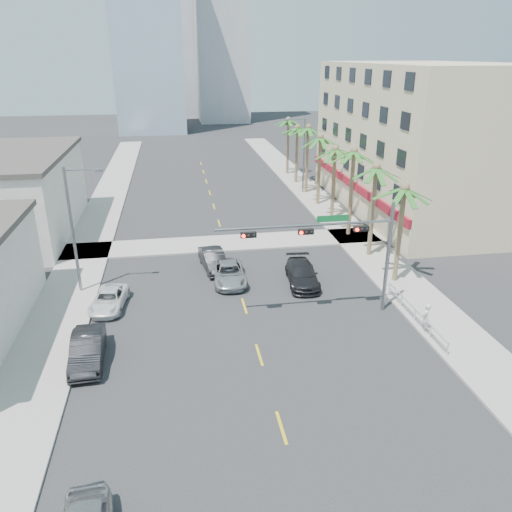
{
  "coord_description": "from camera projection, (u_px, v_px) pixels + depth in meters",
  "views": [
    {
      "loc": [
        -4.08,
        -19.67,
        15.78
      ],
      "look_at": [
        0.84,
        10.21,
        3.5
      ],
      "focal_mm": 35.0,
      "sensor_mm": 36.0,
      "label": 1
    }
  ],
  "objects": [
    {
      "name": "building_left_far",
      "position": [
        7.0,
        197.0,
        45.84
      ],
      "size": [
        11.0,
        18.0,
        7.2
      ],
      "primitive_type": "cube",
      "color": "beige",
      "rests_on": "ground"
    },
    {
      "name": "guardrail",
      "position": [
        415.0,
        313.0,
        31.31
      ],
      "size": [
        0.08,
        8.08,
        1.0
      ],
      "color": "silver",
      "rests_on": "ground"
    },
    {
      "name": "streetlight_right",
      "position": [
        302.0,
        152.0,
        59.03
      ],
      "size": [
        2.55,
        0.25,
        9.0
      ],
      "color": "slate",
      "rests_on": "ground"
    },
    {
      "name": "palm_tree_7",
      "position": [
        288.0,
        120.0,
        67.74
      ],
      "size": [
        4.8,
        4.8,
        8.16
      ],
      "color": "brown",
      "rests_on": "ground"
    },
    {
      "name": "pedestrian",
      "position": [
        426.0,
        318.0,
        30.01
      ],
      "size": [
        0.78,
        0.76,
        1.81
      ],
      "primitive_type": "imported",
      "rotation": [
        0.0,
        0.0,
        3.86
      ],
      "color": "silver",
      "rests_on": "sidewalk_right"
    },
    {
      "name": "ground",
      "position": [
        273.0,
        400.0,
        24.53
      ],
      "size": [
        260.0,
        260.0,
        0.0
      ],
      "primitive_type": "plane",
      "color": "#262628",
      "rests_on": "ground"
    },
    {
      "name": "traffic_signal_mast",
      "position": [
        341.0,
        241.0,
        30.77
      ],
      "size": [
        11.12,
        0.54,
        7.2
      ],
      "color": "slate",
      "rests_on": "ground"
    },
    {
      "name": "car_parked_far",
      "position": [
        109.0,
        300.0,
        33.2
      ],
      "size": [
        2.55,
        4.58,
        1.21
      ],
      "primitive_type": "imported",
      "rotation": [
        0.0,
        0.0,
        -0.13
      ],
      "color": "white",
      "rests_on": "ground"
    },
    {
      "name": "palm_tree_5",
      "position": [
        308.0,
        128.0,
        58.1
      ],
      "size": [
        4.8,
        4.8,
        8.52
      ],
      "color": "brown",
      "rests_on": "ground"
    },
    {
      "name": "tower_far_left",
      "position": [
        145.0,
        10.0,
        101.16
      ],
      "size": [
        14.0,
        14.0,
        48.0
      ],
      "primitive_type": "cube",
      "color": "#99B2C6",
      "rests_on": "ground"
    },
    {
      "name": "palm_tree_0",
      "position": [
        405.0,
        189.0,
        34.59
      ],
      "size": [
        4.8,
        4.8,
        7.8
      ],
      "color": "brown",
      "rests_on": "ground"
    },
    {
      "name": "car_lane_center",
      "position": [
        229.0,
        273.0,
        37.0
      ],
      "size": [
        2.42,
        5.08,
        1.4
      ],
      "primitive_type": "imported",
      "rotation": [
        0.0,
        0.0,
        -0.02
      ],
      "color": "#B6B6BB",
      "rests_on": "ground"
    },
    {
      "name": "car_lane_right",
      "position": [
        302.0,
        274.0,
        36.69
      ],
      "size": [
        2.6,
        5.37,
        1.51
      ],
      "primitive_type": "imported",
      "rotation": [
        0.0,
        0.0,
        -0.1
      ],
      "color": "black",
      "rests_on": "ground"
    },
    {
      "name": "car_lane_left",
      "position": [
        213.0,
        260.0,
        39.22
      ],
      "size": [
        2.25,
        4.82,
        1.53
      ],
      "primitive_type": "imported",
      "rotation": [
        0.0,
        0.0,
        0.14
      ],
      "color": "black",
      "rests_on": "ground"
    },
    {
      "name": "sidewalk_right",
      "position": [
        361.0,
        243.0,
        44.59
      ],
      "size": [
        4.0,
        120.0,
        0.15
      ],
      "primitive_type": "cube",
      "color": "gray",
      "rests_on": "ground"
    },
    {
      "name": "palm_tree_4",
      "position": [
        321.0,
        138.0,
        53.47
      ],
      "size": [
        4.8,
        4.8,
        8.16
      ],
      "color": "brown",
      "rests_on": "ground"
    },
    {
      "name": "sidewalk_cross",
      "position": [
        225.0,
        243.0,
        44.62
      ],
      "size": [
        80.0,
        4.0,
        0.15
      ],
      "primitive_type": "cube",
      "color": "gray",
      "rests_on": "ground"
    },
    {
      "name": "building_right",
      "position": [
        424.0,
        139.0,
        52.45
      ],
      "size": [
        15.25,
        28.0,
        15.0
      ],
      "color": "beige",
      "rests_on": "ground"
    },
    {
      "name": "palm_tree_2",
      "position": [
        354.0,
        152.0,
        43.83
      ],
      "size": [
        4.8,
        4.8,
        8.52
      ],
      "color": "brown",
      "rests_on": "ground"
    },
    {
      "name": "palm_tree_6",
      "position": [
        297.0,
        128.0,
        63.11
      ],
      "size": [
        4.8,
        4.8,
        7.8
      ],
      "color": "brown",
      "rests_on": "ground"
    },
    {
      "name": "tower_far_center",
      "position": [
        170.0,
        33.0,
        130.47
      ],
      "size": [
        16.0,
        16.0,
        42.0
      ],
      "primitive_type": "cube",
      "color": "#ADADB2",
      "rests_on": "ground"
    },
    {
      "name": "streetlight_left",
      "position": [
        75.0,
        225.0,
        33.77
      ],
      "size": [
        2.55,
        0.25,
        9.0
      ],
      "color": "slate",
      "rests_on": "ground"
    },
    {
      "name": "palm_tree_1",
      "position": [
        376.0,
        168.0,
        39.21
      ],
      "size": [
        4.8,
        4.8,
        8.16
      ],
      "color": "brown",
      "rests_on": "ground"
    },
    {
      "name": "sidewalk_left",
      "position": [
        83.0,
        260.0,
        40.98
      ],
      "size": [
        4.0,
        120.0,
        0.15
      ],
      "primitive_type": "cube",
      "color": "gray",
      "rests_on": "ground"
    },
    {
      "name": "car_parked_mid",
      "position": [
        87.0,
        350.0,
        27.27
      ],
      "size": [
        1.87,
        4.81,
        1.56
      ],
      "primitive_type": "imported",
      "rotation": [
        0.0,
        0.0,
        0.05
      ],
      "color": "black",
      "rests_on": "ground"
    },
    {
      "name": "palm_tree_3",
      "position": [
        335.0,
        150.0,
        48.85
      ],
      "size": [
        4.8,
        4.8,
        7.8
      ],
      "color": "brown",
      "rests_on": "ground"
    }
  ]
}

